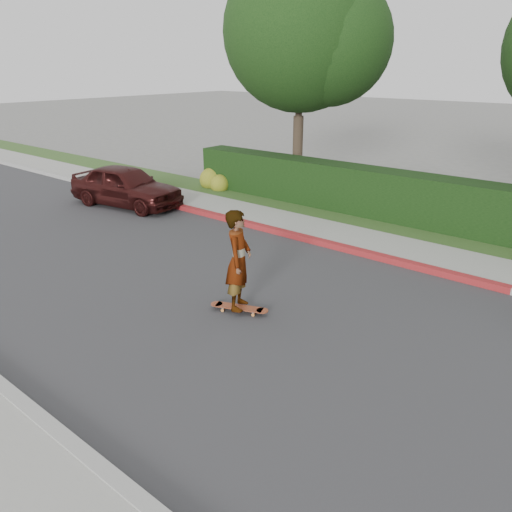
# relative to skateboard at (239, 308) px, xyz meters

# --- Properties ---
(ground) EXTENTS (120.00, 120.00, 0.00)m
(ground) POSITION_rel_skateboard_xyz_m (2.77, 0.07, -0.10)
(ground) COLOR slate
(ground) RESTS_ON ground
(road) EXTENTS (60.00, 8.00, 0.01)m
(road) POSITION_rel_skateboard_xyz_m (2.77, 0.07, -0.09)
(road) COLOR #2D2D30
(road) RESTS_ON ground
(curb_far) EXTENTS (60.00, 0.20, 0.15)m
(curb_far) POSITION_rel_skateboard_xyz_m (2.77, 4.17, -0.02)
(curb_far) COLOR #9E9E99
(curb_far) RESTS_ON ground
(curb_red_section) EXTENTS (12.00, 0.21, 0.15)m
(curb_red_section) POSITION_rel_skateboard_xyz_m (-2.23, 4.17, -0.02)
(curb_red_section) COLOR maroon
(curb_red_section) RESTS_ON ground
(sidewalk_far) EXTENTS (60.00, 1.60, 0.12)m
(sidewalk_far) POSITION_rel_skateboard_xyz_m (2.77, 5.07, -0.04)
(sidewalk_far) COLOR gray
(sidewalk_far) RESTS_ON ground
(planting_strip) EXTENTS (60.00, 1.60, 0.10)m
(planting_strip) POSITION_rel_skateboard_xyz_m (2.77, 6.67, -0.05)
(planting_strip) COLOR #2D4C1E
(planting_strip) RESTS_ON ground
(hedge) EXTENTS (15.00, 1.00, 1.50)m
(hedge) POSITION_rel_skateboard_xyz_m (-0.23, 7.27, 0.65)
(hedge) COLOR black
(hedge) RESTS_ON ground
(flowering_shrub) EXTENTS (1.40, 1.00, 0.90)m
(flowering_shrub) POSITION_rel_skateboard_xyz_m (-7.24, 6.81, 0.23)
(flowering_shrub) COLOR #2D4C19
(flowering_shrub) RESTS_ON ground
(tree_left) EXTENTS (5.99, 5.21, 8.00)m
(tree_left) POSITION_rel_skateboard_xyz_m (-4.75, 8.76, 5.16)
(tree_left) COLOR #33261C
(tree_left) RESTS_ON ground
(skateboard) EXTENTS (1.14, 0.63, 0.11)m
(skateboard) POSITION_rel_skateboard_xyz_m (0.00, 0.00, 0.00)
(skateboard) COLOR orange
(skateboard) RESTS_ON ground
(skateboarder) EXTENTS (0.72, 0.82, 1.90)m
(skateboarder) POSITION_rel_skateboard_xyz_m (0.00, 0.00, 0.97)
(skateboarder) COLOR white
(skateboarder) RESTS_ON skateboard
(car_maroon) EXTENTS (4.16, 2.19, 1.35)m
(car_maroon) POSITION_rel_skateboard_xyz_m (-7.89, 3.35, 0.57)
(car_maroon) COLOR #3B1412
(car_maroon) RESTS_ON ground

